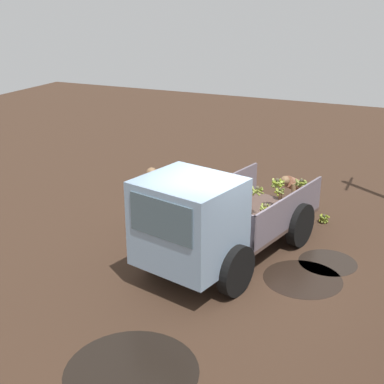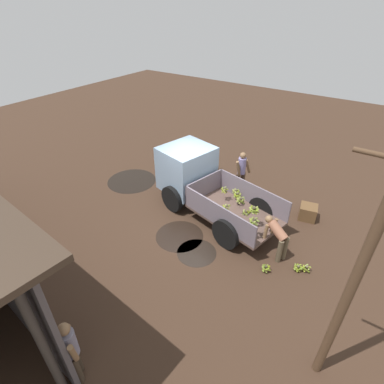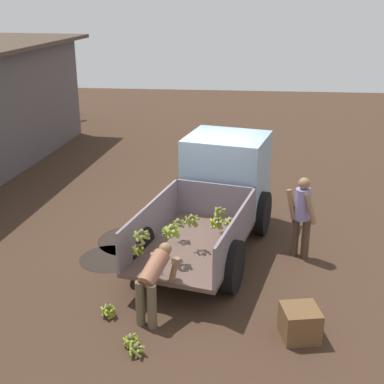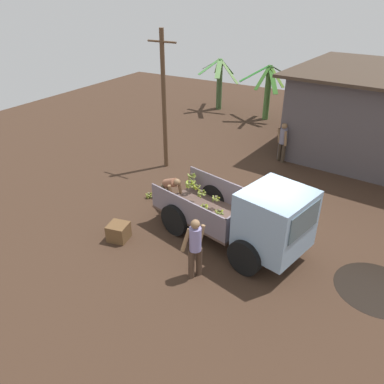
{
  "view_description": "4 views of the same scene",
  "coord_description": "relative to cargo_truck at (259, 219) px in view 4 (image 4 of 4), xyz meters",
  "views": [
    {
      "loc": [
        8.72,
        3.09,
        5.2
      ],
      "look_at": [
        -0.36,
        -0.98,
        1.45
      ],
      "focal_mm": 50.0,
      "sensor_mm": 36.0,
      "label": 1
    },
    {
      "loc": [
        -4.82,
        7.12,
        6.42
      ],
      "look_at": [
        -0.48,
        0.72,
        1.38
      ],
      "focal_mm": 28.0,
      "sensor_mm": 36.0,
      "label": 2
    },
    {
      "loc": [
        -10.58,
        -0.91,
        5.04
      ],
      "look_at": [
        -1.34,
        -0.02,
        1.51
      ],
      "focal_mm": 50.0,
      "sensor_mm": 36.0,
      "label": 3
    },
    {
      "loc": [
        2.86,
        -8.52,
        6.49
      ],
      "look_at": [
        -1.69,
        -0.76,
        1.53
      ],
      "focal_mm": 35.0,
      "sensor_mm": 36.0,
      "label": 4
    }
  ],
  "objects": [
    {
      "name": "ground",
      "position": [
        -0.18,
        0.48,
        -1.1
      ],
      "size": [
        36.0,
        36.0,
        0.0
      ],
      "primitive_type": "plane",
      "color": "#3D2A1D"
    },
    {
      "name": "mud_patch_0",
      "position": [
        3.09,
        0.16,
        -1.09
      ],
      "size": [
        1.99,
        1.99,
        0.01
      ],
      "primitive_type": "cylinder",
      "color": "black",
      "rests_on": "ground"
    },
    {
      "name": "mud_patch_1",
      "position": [
        -0.59,
        1.82,
        -1.09
      ],
      "size": [
        1.53,
        1.53,
        0.01
      ],
      "primitive_type": "cylinder",
      "color": "black",
      "rests_on": "ground"
    },
    {
      "name": "mud_patch_2",
      "position": [
        -1.46,
        2.13,
        -1.09
      ],
      "size": [
        1.19,
        1.19,
        0.01
      ],
      "primitive_type": "cylinder",
      "color": "black",
      "rests_on": "ground"
    },
    {
      "name": "cargo_truck",
      "position": [
        0.0,
        0.0,
        0.0
      ],
      "size": [
        4.8,
        2.76,
        2.08
      ],
      "rotation": [
        0.0,
        0.0,
        -0.23
      ],
      "color": "brown",
      "rests_on": "ground"
    },
    {
      "name": "utility_pole",
      "position": [
        -5.34,
        3.53,
        1.61
      ],
      "size": [
        1.19,
        0.17,
        5.24
      ],
      "color": "brown",
      "rests_on": "ground"
    },
    {
      "name": "banana_palm_1",
      "position": [
        -7.16,
        11.89,
        0.46
      ],
      "size": [
        2.31,
        2.8,
        2.9
      ],
      "color": "#3E5A32",
      "rests_on": "ground"
    },
    {
      "name": "banana_palm_3",
      "position": [
        -4.06,
        11.45,
        0.47
      ],
      "size": [
        2.49,
        2.71,
        2.89
      ],
      "color": "#4F7D3B",
      "rests_on": "ground"
    },
    {
      "name": "banana_palm_4",
      "position": [
        -1.88,
        14.1,
        0.18
      ],
      "size": [
        1.99,
        2.29,
        2.45
      ],
      "color": "#517538",
      "rests_on": "ground"
    },
    {
      "name": "person_foreground_visitor",
      "position": [
        -0.99,
        -1.64,
        -0.17
      ],
      "size": [
        0.51,
        0.63,
        1.68
      ],
      "rotation": [
        0.0,
        0.0,
        2.64
      ],
      "color": "#483428",
      "rests_on": "ground"
    },
    {
      "name": "person_worker_loading",
      "position": [
        -3.39,
        0.9,
        -0.37
      ],
      "size": [
        0.84,
        0.71,
        1.18
      ],
      "rotation": [
        0.0,
        0.0,
        -0.37
      ],
      "color": "brown",
      "rests_on": "ground"
    },
    {
      "name": "person_bystander_near_shed",
      "position": [
        -1.42,
        6.33,
        -0.17
      ],
      "size": [
        0.57,
        0.46,
        1.67
      ],
      "rotation": [
        0.0,
        0.0,
        4.11
      ],
      "color": "#3E3124",
      "rests_on": "ground"
    },
    {
      "name": "banana_bunch_on_ground_0",
      "position": [
        -3.44,
        1.65,
        -0.98
      ],
      "size": [
        0.27,
        0.27,
        0.22
      ],
      "color": "#49412F",
      "rests_on": "ground"
    },
    {
      "name": "banana_bunch_on_ground_1",
      "position": [
        -4.38,
        1.01,
        -0.98
      ],
      "size": [
        0.25,
        0.26,
        0.2
      ],
      "color": "brown",
      "rests_on": "ground"
    },
    {
      "name": "banana_bunch_on_ground_2",
      "position": [
        -4.17,
        1.12,
        -0.98
      ],
      "size": [
        0.26,
        0.27,
        0.21
      ],
      "color": "brown",
      "rests_on": "ground"
    },
    {
      "name": "wooden_crate_0",
      "position": [
        -3.68,
        -1.41,
        -0.85
      ],
      "size": [
        0.65,
        0.65,
        0.5
      ],
      "primitive_type": "cube",
      "rotation": [
        0.0,
        0.0,
        1.78
      ],
      "color": "brown",
      "rests_on": "ground"
    }
  ]
}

